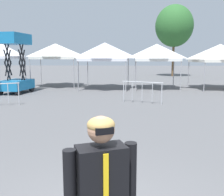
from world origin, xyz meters
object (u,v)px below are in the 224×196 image
object	(u,v)px
canopy_tent_behind_left	(157,53)
crowd_barrier_near_person	(142,88)
canopy_tent_center	(105,52)
scissor_lift	(16,75)
tree_behind_tents_left	(174,26)
canopy_tent_far_right	(55,51)
canopy_tent_far_left	(220,53)
canopy_tent_left_of_center	(1,51)

from	to	relation	value
canopy_tent_behind_left	crowd_barrier_near_person	world-z (taller)	canopy_tent_behind_left
canopy_tent_center	crowd_barrier_near_person	size ratio (longest dim) A/B	1.86
canopy_tent_center	scissor_lift	bearing A→B (deg)	-154.30
canopy_tent_behind_left	scissor_lift	bearing A→B (deg)	-162.86
tree_behind_tents_left	canopy_tent_far_right	bearing A→B (deg)	-133.88
scissor_lift	tree_behind_tents_left	distance (m)	20.67
scissor_lift	canopy_tent_center	bearing A→B (deg)	25.70
canopy_tent_far_left	canopy_tent_far_right	bearing A→B (deg)	174.82
canopy_tent_far_right	canopy_tent_far_left	world-z (taller)	canopy_tent_far_right
canopy_tent_behind_left	scissor_lift	size ratio (longest dim) A/B	0.87
canopy_tent_far_right	canopy_tent_far_left	size ratio (longest dim) A/B	0.94
canopy_tent_far_left	tree_behind_tents_left	xyz separation A→B (m)	(-0.86, 12.76, 3.36)
canopy_tent_far_right	canopy_tent_center	xyz separation A→B (m)	(3.89, -1.19, -0.06)
canopy_tent_far_left	crowd_barrier_near_person	world-z (taller)	canopy_tent_far_left
canopy_tent_far_right	canopy_tent_center	distance (m)	4.07
canopy_tent_left_of_center	scissor_lift	xyz separation A→B (m)	(2.74, -3.93, -1.62)
scissor_lift	crowd_barrier_near_person	size ratio (longest dim) A/B	1.92
canopy_tent_far_right	tree_behind_tents_left	xyz separation A→B (m)	(11.22, 11.66, 3.20)
canopy_tent_far_right	canopy_tent_far_left	bearing A→B (deg)	-5.18
tree_behind_tents_left	crowd_barrier_near_person	xyz separation A→B (m)	(-5.07, -18.85, -5.17)
canopy_tent_left_of_center	canopy_tent_far_right	bearing A→B (deg)	-1.27
canopy_tent_left_of_center	canopy_tent_far_right	distance (m)	4.34
canopy_tent_far_right	crowd_barrier_near_person	xyz separation A→B (m)	(6.15, -7.19, -1.96)
canopy_tent_center	canopy_tent_far_left	distance (m)	8.19
canopy_tent_behind_left	crowd_barrier_near_person	bearing A→B (deg)	-103.34
canopy_tent_behind_left	canopy_tent_far_left	world-z (taller)	canopy_tent_behind_left
scissor_lift	crowd_barrier_near_person	world-z (taller)	scissor_lift
canopy_tent_left_of_center	canopy_tent_far_left	bearing A→B (deg)	-4.15
canopy_tent_center	tree_behind_tents_left	bearing A→B (deg)	60.32
canopy_tent_far_right	canopy_tent_behind_left	size ratio (longest dim) A/B	1.08
canopy_tent_center	canopy_tent_behind_left	size ratio (longest dim) A/B	1.11
canopy_tent_center	canopy_tent_far_left	bearing A→B (deg)	0.65
canopy_tent_center	tree_behind_tents_left	xyz separation A→B (m)	(7.33, 12.85, 3.26)
canopy_tent_far_right	scissor_lift	size ratio (longest dim) A/B	0.93
canopy_tent_far_right	canopy_tent_far_left	xyz separation A→B (m)	(12.08, -1.09, -0.15)
canopy_tent_far_left	scissor_lift	bearing A→B (deg)	-168.69
tree_behind_tents_left	crowd_barrier_near_person	world-z (taller)	tree_behind_tents_left
canopy_tent_center	canopy_tent_far_left	world-z (taller)	canopy_tent_center
canopy_tent_left_of_center	canopy_tent_center	world-z (taller)	canopy_tent_left_of_center
canopy_tent_left_of_center	canopy_tent_far_left	distance (m)	16.46
canopy_tent_center	canopy_tent_left_of_center	bearing A→B (deg)	171.13
scissor_lift	tree_behind_tents_left	xyz separation A→B (m)	(12.82, 15.49, 4.77)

